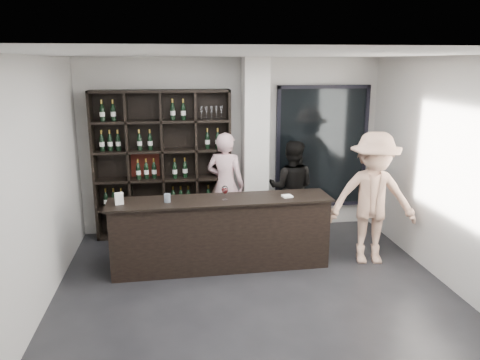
{
  "coord_description": "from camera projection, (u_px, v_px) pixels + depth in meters",
  "views": [
    {
      "loc": [
        -0.92,
        -4.96,
        2.82
      ],
      "look_at": [
        -0.09,
        1.1,
        1.27
      ],
      "focal_mm": 35.0,
      "sensor_mm": 36.0,
      "label": 1
    }
  ],
  "objects": [
    {
      "name": "spit_cup",
      "position": [
        167.0,
        198.0,
        6.22
      ],
      "size": [
        0.1,
        0.1,
        0.11
      ],
      "primitive_type": "cylinder",
      "rotation": [
        0.0,
        0.0,
        -0.26
      ],
      "color": "silver",
      "rests_on": "tasting_counter"
    },
    {
      "name": "tasting_counter",
      "position": [
        221.0,
        233.0,
        6.51
      ],
      "size": [
        3.05,
        0.64,
        1.0
      ],
      "rotation": [
        0.0,
        0.0,
        0.03
      ],
      "color": "black",
      "rests_on": "floor"
    },
    {
      "name": "napkin_stack",
      "position": [
        287.0,
        196.0,
        6.48
      ],
      "size": [
        0.15,
        0.15,
        0.02
      ],
      "primitive_type": "cube",
      "rotation": [
        0.0,
        0.0,
        0.17
      ],
      "color": "white",
      "rests_on": "tasting_counter"
    },
    {
      "name": "taster_black",
      "position": [
        291.0,
        188.0,
        7.77
      ],
      "size": [
        0.92,
        0.81,
        1.58
      ],
      "primitive_type": "imported",
      "rotation": [
        0.0,
        0.0,
        2.82
      ],
      "color": "black",
      "rests_on": "floor"
    },
    {
      "name": "taster_pink",
      "position": [
        225.0,
        185.0,
        7.65
      ],
      "size": [
        0.75,
        0.64,
        1.73
      ],
      "primitive_type": "imported",
      "rotation": [
        0.0,
        0.0,
        2.71
      ],
      "color": "beige",
      "rests_on": "floor"
    },
    {
      "name": "floor",
      "position": [
        260.0,
        306.0,
        5.58
      ],
      "size": [
        5.0,
        5.5,
        0.01
      ],
      "primitive_type": "cube",
      "color": "black",
      "rests_on": "ground"
    },
    {
      "name": "glass_panel",
      "position": [
        322.0,
        147.0,
        8.02
      ],
      "size": [
        1.6,
        0.08,
        2.1
      ],
      "color": "black",
      "rests_on": "floor"
    },
    {
      "name": "wine_glass",
      "position": [
        225.0,
        192.0,
        6.31
      ],
      "size": [
        0.1,
        0.1,
        0.22
      ],
      "primitive_type": null,
      "rotation": [
        0.0,
        0.0,
        0.05
      ],
      "color": "white",
      "rests_on": "tasting_counter"
    },
    {
      "name": "wine_shelf",
      "position": [
        163.0,
        165.0,
        7.59
      ],
      "size": [
        2.2,
        0.35,
        2.4
      ],
      "primitive_type": null,
      "color": "black",
      "rests_on": "floor"
    },
    {
      "name": "customer",
      "position": [
        373.0,
        199.0,
        6.59
      ],
      "size": [
        1.32,
        0.89,
        1.9
      ],
      "primitive_type": "imported",
      "rotation": [
        0.0,
        0.0,
        -0.16
      ],
      "color": "tan",
      "rests_on": "floor"
    },
    {
      "name": "structural_column",
      "position": [
        255.0,
        148.0,
        7.64
      ],
      "size": [
        0.4,
        0.4,
        2.9
      ],
      "primitive_type": "cube",
      "color": "silver",
      "rests_on": "floor"
    },
    {
      "name": "card_stand",
      "position": [
        119.0,
        199.0,
        6.12
      ],
      "size": [
        0.12,
        0.08,
        0.16
      ],
      "primitive_type": "cube",
      "rotation": [
        0.0,
        0.0,
        0.3
      ],
      "color": "white",
      "rests_on": "tasting_counter"
    }
  ]
}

